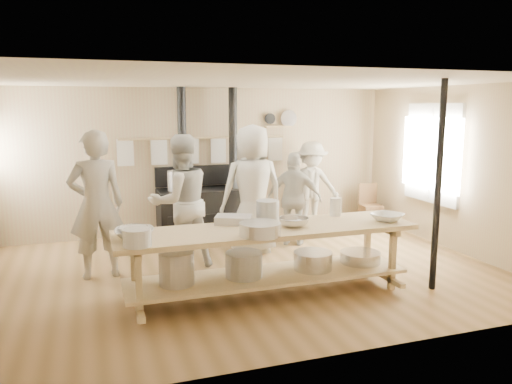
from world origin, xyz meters
TOP-DOWN VIEW (x-y plane):
  - ground at (0.00, 0.00)m, footprint 7.00×7.00m
  - room_shell at (0.00, 0.00)m, footprint 7.00×7.00m
  - window_right at (3.47, 0.60)m, footprint 0.09×1.50m
  - stove at (-0.01, 2.12)m, footprint 1.90×0.75m
  - towel_rail at (0.00, 2.40)m, footprint 3.00×0.04m
  - back_wall_shelf at (1.46, 2.43)m, footprint 0.63×0.14m
  - prep_table at (-0.01, -0.90)m, footprint 3.60×0.90m
  - support_post at (2.05, -1.35)m, footprint 0.08×0.08m
  - cook_far_left at (-1.92, 0.46)m, footprint 0.77×0.54m
  - cook_left at (-0.79, 0.51)m, footprint 1.06×0.91m
  - cook_center at (0.39, 0.89)m, footprint 0.99×0.65m
  - cook_right at (1.20, 1.12)m, footprint 0.97×0.77m
  - cook_by_window at (1.89, 1.95)m, footprint 1.17×0.83m
  - chair at (3.15, 1.94)m, footprint 0.41×0.41m
  - bowl_white_a at (-1.55, -0.89)m, footprint 0.47×0.47m
  - bowl_steel_a at (-1.55, -0.77)m, footprint 0.44×0.44m
  - bowl_white_b at (1.55, -1.04)m, footprint 0.51×0.51m
  - bowl_steel_b at (0.31, -0.97)m, footprint 0.50×0.50m
  - roasting_pan at (-0.33, -0.57)m, footprint 0.52×0.44m
  - mixing_bowl_large at (-0.21, -1.23)m, footprint 0.55×0.55m
  - bucket_galv at (0.12, -0.57)m, footprint 0.33×0.33m
  - deep_bowl_enamel at (-1.55, -1.23)m, footprint 0.37×0.37m
  - pitcher at (1.07, -0.57)m, footprint 0.17×0.17m

SIDE VIEW (x-z plane):
  - ground at x=0.00m, z-range 0.00..0.00m
  - chair at x=3.15m, z-range -0.16..0.63m
  - prep_table at x=-0.01m, z-range 0.10..0.95m
  - stove at x=-0.01m, z-range -0.78..1.82m
  - cook_right at x=1.20m, z-range 0.00..1.54m
  - cook_by_window at x=1.89m, z-range 0.00..1.65m
  - bowl_white_b at x=1.55m, z-range 0.85..0.94m
  - roasting_pan at x=-0.33m, z-range 0.85..0.95m
  - bowl_steel_a at x=-1.55m, z-range 0.85..0.95m
  - bowl_white_a at x=-1.55m, z-range 0.85..0.95m
  - bowl_steel_b at x=0.31m, z-range 0.85..0.96m
  - mixing_bowl_large at x=-0.21m, z-range 0.85..1.00m
  - deep_bowl_enamel at x=-1.55m, z-range 0.85..1.03m
  - cook_left at x=-0.79m, z-range 0.00..1.90m
  - pitcher at x=1.07m, z-range 0.85..1.09m
  - bucket_galv at x=0.12m, z-range 0.85..1.11m
  - cook_far_left at x=-1.92m, z-range 0.00..1.98m
  - cook_center at x=0.39m, z-range 0.00..2.01m
  - support_post at x=2.05m, z-range 0.00..2.60m
  - window_right at x=3.47m, z-range 0.67..2.33m
  - towel_rail at x=0.00m, z-range 1.33..1.80m
  - room_shell at x=0.00m, z-range -1.88..5.12m
  - back_wall_shelf at x=1.46m, z-range 1.84..2.17m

